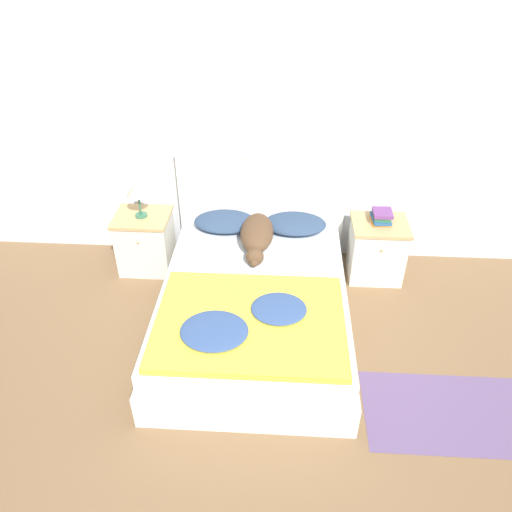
% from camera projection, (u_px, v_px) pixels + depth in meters
% --- Properties ---
extents(ground_plane, '(16.00, 16.00, 0.00)m').
position_uv_depth(ground_plane, '(242.00, 426.00, 3.39)').
color(ground_plane, brown).
extents(wall_back, '(9.00, 0.06, 2.55)m').
position_uv_depth(wall_back, '(260.00, 129.00, 4.38)').
color(wall_back, silver).
rests_on(wall_back, ground_plane).
extents(bed, '(1.49, 2.09, 0.47)m').
position_uv_depth(bed, '(254.00, 305.00, 4.06)').
color(bed, white).
rests_on(bed, ground_plane).
extents(headboard, '(1.57, 0.06, 1.07)m').
position_uv_depth(headboard, '(261.00, 205.00, 4.74)').
color(headboard, white).
rests_on(headboard, ground_plane).
extents(nightstand_left, '(0.50, 0.45, 0.57)m').
position_uv_depth(nightstand_left, '(146.00, 242.00, 4.71)').
color(nightstand_left, silver).
rests_on(nightstand_left, ground_plane).
extents(nightstand_right, '(0.50, 0.45, 0.57)m').
position_uv_depth(nightstand_right, '(376.00, 249.00, 4.61)').
color(nightstand_right, silver).
rests_on(nightstand_right, ground_plane).
extents(pillow_left, '(0.57, 0.39, 0.11)m').
position_uv_depth(pillow_left, '(225.00, 221.00, 4.55)').
color(pillow_left, navy).
rests_on(pillow_left, bed).
extents(pillow_right, '(0.57, 0.39, 0.11)m').
position_uv_depth(pillow_right, '(295.00, 224.00, 4.52)').
color(pillow_right, navy).
rests_on(pillow_right, bed).
extents(quilt, '(1.33, 1.02, 0.09)m').
position_uv_depth(quilt, '(249.00, 321.00, 3.50)').
color(quilt, yellow).
rests_on(quilt, bed).
extents(dog, '(0.28, 0.77, 0.22)m').
position_uv_depth(dog, '(257.00, 235.00, 4.29)').
color(dog, brown).
rests_on(dog, bed).
extents(book_stack, '(0.17, 0.23, 0.11)m').
position_uv_depth(book_stack, '(382.00, 216.00, 4.44)').
color(book_stack, orange).
rests_on(book_stack, nightstand_right).
extents(table_lamp, '(0.20, 0.20, 0.35)m').
position_uv_depth(table_lamp, '(137.00, 190.00, 4.39)').
color(table_lamp, '#336B4C').
rests_on(table_lamp, nightstand_left).
extents(rug, '(1.16, 0.68, 0.00)m').
position_uv_depth(rug, '(447.00, 413.00, 3.48)').
color(rug, '#604C75').
rests_on(rug, ground_plane).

